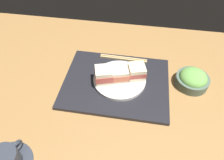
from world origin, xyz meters
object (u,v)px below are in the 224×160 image
sandwich_near (137,71)px  sandwich_plate (120,79)px  salad_bowl (193,79)px  chopsticks_pair (123,58)px  sandwich_middle (120,74)px  sandwich_far (103,75)px  coffee_cup (6,160)px

sandwich_near → sandwich_plate: bearing=18.5°
salad_bowl → chopsticks_pair: size_ratio=0.63×
sandwich_near → sandwich_middle: size_ratio=1.01×
sandwich_far → coffee_cup: bearing=58.4°
sandwich_middle → salad_bowl: size_ratio=0.62×
sandwich_plate → sandwich_far: sandwich_far is taller
sandwich_plate → coffee_cup: size_ratio=1.48×
salad_bowl → coffee_cup: salad_bowl is taller
sandwich_plate → sandwich_near: sandwich_near is taller
sandwich_middle → chopsticks_pair: size_ratio=0.39×
sandwich_middle → sandwich_far: size_ratio=0.99×
sandwich_near → salad_bowl: size_ratio=0.63×
sandwich_middle → chopsticks_pair: bearing=-89.9°
sandwich_far → salad_bowl: 35.24cm
sandwich_plate → sandwich_near: size_ratio=2.57×
sandwich_near → sandwich_far: bearing=18.5°
sandwich_plate → salad_bowl: salad_bowl is taller
sandwich_far → salad_bowl: (-34.58, -6.10, -2.97)cm
sandwich_plate → salad_bowl: 28.57cm
sandwich_middle → coffee_cup: sandwich_middle is taller
sandwich_plate → salad_bowl: (-28.28, -3.99, 0.75)cm
sandwich_far → coffee_cup: (21.61, 35.07, -3.08)cm
sandwich_middle → coffee_cup: bearing=53.1°
sandwich_middle → salad_bowl: (-28.28, -3.99, -2.50)cm
sandwich_near → coffee_cup: bearing=48.9°
sandwich_near → coffee_cup: sandwich_near is taller
sandwich_near → sandwich_far: sandwich_far is taller
sandwich_far → sandwich_plate: bearing=-161.5°
salad_bowl → chopsticks_pair: bearing=-17.5°
chopsticks_pair → sandwich_near: bearing=120.3°
chopsticks_pair → coffee_cup: 57.34cm
sandwich_near → sandwich_far: 13.29cm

